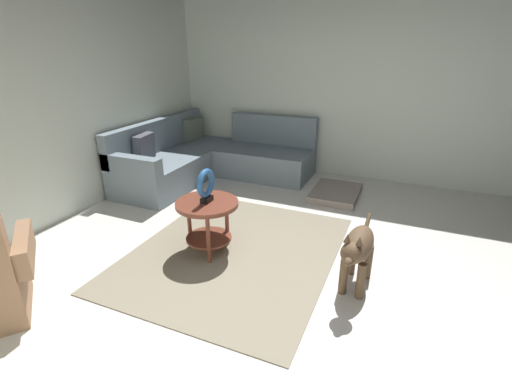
{
  "coord_description": "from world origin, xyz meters",
  "views": [
    {
      "loc": [
        -2.7,
        -0.75,
        1.95
      ],
      "look_at": [
        0.45,
        0.6,
        0.55
      ],
      "focal_mm": 25.92,
      "sensor_mm": 36.0,
      "label": 1
    }
  ],
  "objects_px": {
    "side_table": "(208,213)",
    "torus_sculpture": "(206,185)",
    "dog_bed_mat": "(336,193)",
    "sectional_couch": "(210,159)",
    "dog": "(358,249)"
  },
  "relations": [
    {
      "from": "side_table",
      "to": "torus_sculpture",
      "type": "bearing_deg",
      "value": -86.42
    },
    {
      "from": "torus_sculpture",
      "to": "dog_bed_mat",
      "type": "xyz_separation_m",
      "value": [
        1.91,
        -0.86,
        -0.67
      ]
    },
    {
      "from": "sectional_couch",
      "to": "torus_sculpture",
      "type": "height_order",
      "value": "sectional_couch"
    },
    {
      "from": "sectional_couch",
      "to": "torus_sculpture",
      "type": "bearing_deg",
      "value": -150.67
    },
    {
      "from": "dog_bed_mat",
      "to": "dog",
      "type": "distance_m",
      "value": 2.05
    },
    {
      "from": "torus_sculpture",
      "to": "dog",
      "type": "height_order",
      "value": "torus_sculpture"
    },
    {
      "from": "torus_sculpture",
      "to": "dog_bed_mat",
      "type": "distance_m",
      "value": 2.2
    },
    {
      "from": "dog",
      "to": "sectional_couch",
      "type": "bearing_deg",
      "value": -34.69
    },
    {
      "from": "torus_sculpture",
      "to": "dog_bed_mat",
      "type": "height_order",
      "value": "torus_sculpture"
    },
    {
      "from": "dog_bed_mat",
      "to": "dog",
      "type": "xyz_separation_m",
      "value": [
        -1.95,
        -0.56,
        0.33
      ]
    },
    {
      "from": "sectional_couch",
      "to": "torus_sculpture",
      "type": "xyz_separation_m",
      "value": [
        -1.92,
        -1.08,
        0.42
      ]
    },
    {
      "from": "side_table",
      "to": "dog_bed_mat",
      "type": "distance_m",
      "value": 2.13
    },
    {
      "from": "torus_sculpture",
      "to": "sectional_couch",
      "type": "bearing_deg",
      "value": 29.33
    },
    {
      "from": "sectional_couch",
      "to": "dog_bed_mat",
      "type": "height_order",
      "value": "sectional_couch"
    },
    {
      "from": "dog_bed_mat",
      "to": "dog",
      "type": "height_order",
      "value": "dog"
    }
  ]
}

